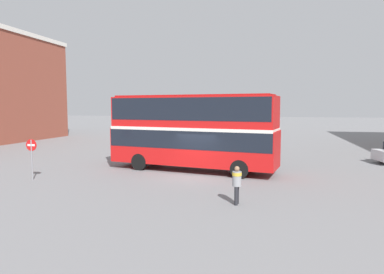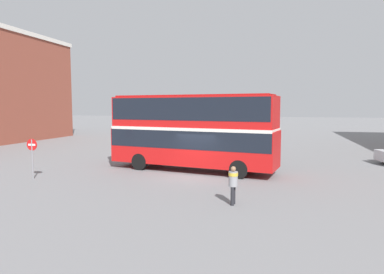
# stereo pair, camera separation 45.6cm
# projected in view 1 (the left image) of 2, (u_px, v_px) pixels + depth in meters

# --- Properties ---
(ground_plane) EXTENTS (240.00, 240.00, 0.00)m
(ground_plane) POSITION_uv_depth(u_px,v_px,m) (195.00, 176.00, 20.52)
(ground_plane) COLOR slate
(double_decker_bus) EXTENTS (11.15, 4.36, 4.90)m
(double_decker_bus) POSITION_uv_depth(u_px,v_px,m) (192.00, 128.00, 22.03)
(double_decker_bus) COLOR red
(double_decker_bus) RESTS_ON ground_plane
(pedestrian_foreground) EXTENTS (0.45, 0.45, 1.66)m
(pedestrian_foreground) POSITION_uv_depth(u_px,v_px,m) (237.00, 181.00, 14.52)
(pedestrian_foreground) COLOR #232328
(pedestrian_foreground) RESTS_ON ground_plane
(no_entry_sign) EXTENTS (0.67, 0.08, 2.33)m
(no_entry_sign) POSITION_uv_depth(u_px,v_px,m) (32.00, 152.00, 19.36)
(no_entry_sign) COLOR gray
(no_entry_sign) RESTS_ON ground_plane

